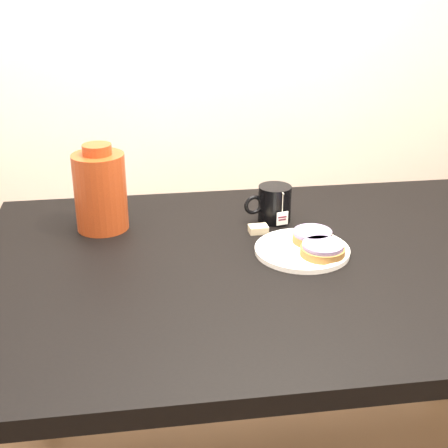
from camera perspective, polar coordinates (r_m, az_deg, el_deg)
The scene contains 7 objects.
table at distance 1.43m, azimuth 6.32°, elevation -6.15°, with size 1.40×0.90×0.75m.
plate at distance 1.42m, azimuth 7.15°, elevation -2.31°, with size 0.21×0.21×0.02m.
bagel_back at distance 1.44m, azimuth 8.09°, elevation -1.12°, with size 0.11×0.11×0.03m.
bagel_front at distance 1.38m, azimuth 9.01°, elevation -2.32°, with size 0.11×0.11×0.03m.
mug at distance 1.56m, azimuth 4.58°, elevation 1.89°, with size 0.13×0.10×0.09m.
teabag_pouch at distance 1.51m, azimuth 3.16°, elevation -0.47°, with size 0.04×0.03×0.02m, color #C6B793.
bagel_package at distance 1.53m, azimuth -11.24°, elevation 3.03°, with size 0.15×0.15×0.21m.
Camera 1 is at (-0.33, -1.20, 1.37)m, focal length 50.00 mm.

